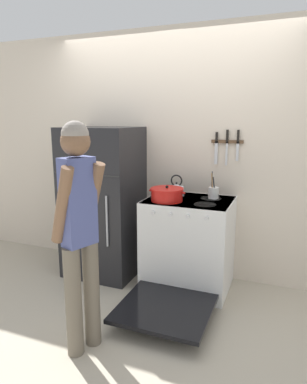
{
  "coord_description": "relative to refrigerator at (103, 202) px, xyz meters",
  "views": [
    {
      "loc": [
        1.15,
        -3.41,
        1.65
      ],
      "look_at": [
        -0.01,
        -0.47,
        0.97
      ],
      "focal_mm": 32.0,
      "sensor_mm": 36.0,
      "label": 1
    }
  ],
  "objects": [
    {
      "name": "tea_kettle",
      "position": [
        0.77,
        0.13,
        0.17
      ],
      "size": [
        0.19,
        0.15,
        0.21
      ],
      "color": "silver",
      "rests_on": "stove_range"
    },
    {
      "name": "ground_plane",
      "position": [
        0.64,
        0.32,
        -0.78
      ],
      "size": [
        14.0,
        14.0,
        0.0
      ],
      "primitive_type": "plane",
      "color": "#B2A893"
    },
    {
      "name": "refrigerator",
      "position": [
        0.0,
        0.0,
        0.0
      ],
      "size": [
        0.74,
        0.67,
        1.57
      ],
      "color": "black",
      "rests_on": "ground_plane"
    },
    {
      "name": "dutch_oven_pot",
      "position": [
        0.76,
        -0.12,
        0.17
      ],
      "size": [
        0.35,
        0.31,
        0.15
      ],
      "color": "red",
      "rests_on": "stove_range"
    },
    {
      "name": "wall_back",
      "position": [
        0.64,
        0.35,
        0.49
      ],
      "size": [
        10.0,
        0.06,
        2.55
      ],
      "color": "beige",
      "rests_on": "ground_plane"
    },
    {
      "name": "person",
      "position": [
        0.51,
        -1.2,
        0.15
      ],
      "size": [
        0.34,
        0.39,
        1.64
      ],
      "rotation": [
        0.0,
        0.0,
        1.22
      ],
      "color": "#6B6051",
      "rests_on": "ground_plane"
    },
    {
      "name": "utensil_jar",
      "position": [
        1.15,
        0.14,
        0.17
      ],
      "size": [
        0.1,
        0.1,
        0.27
      ],
      "color": "silver",
      "rests_on": "stove_range"
    },
    {
      "name": "stove_range",
      "position": [
        0.94,
        -0.04,
        -0.34
      ],
      "size": [
        0.81,
        1.35,
        0.89
      ],
      "color": "white",
      "rests_on": "ground_plane"
    },
    {
      "name": "wall_knife_strip",
      "position": [
        1.23,
        0.31,
        0.65
      ],
      "size": [
        0.31,
        0.03,
        0.35
      ],
      "color": "brown"
    }
  ]
}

